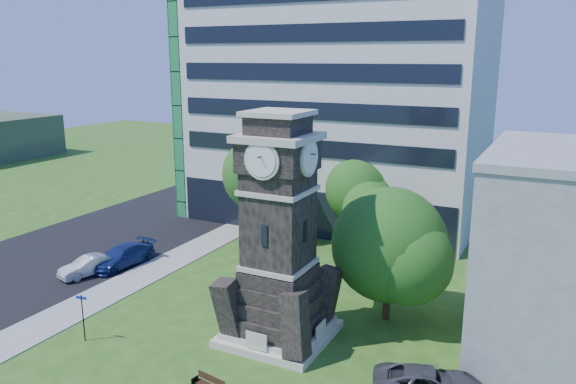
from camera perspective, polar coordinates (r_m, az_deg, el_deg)
The scene contains 13 objects.
ground at distance 31.35m, azimuth -7.70°, elevation -14.72°, with size 160.00×160.00×0.00m, color #255418.
sidewalk at distance 40.33m, azimuth -14.95°, elevation -8.39°, with size 3.00×70.00×0.06m, color gray.
street at distance 46.17m, azimuth -22.92°, elevation -6.22°, with size 14.00×80.00×0.02m, color black.
clock_tower at distance 29.36m, azimuth -0.95°, elevation -5.34°, with size 5.40×5.40×12.22m.
office_tall at distance 52.07m, azimuth 5.34°, elevation 12.89°, with size 26.20×15.11×28.60m.
car_street_mid at distance 41.66m, azimuth -19.64°, elevation -7.10°, with size 1.38×3.96×1.31m, color #9A9CA1.
car_street_north at distance 42.60m, azimuth -16.52°, elevation -6.27°, with size 2.10×5.16×1.50m, color navy.
car_east_lot at distance 26.97m, azimuth 14.18°, elevation -18.42°, with size 2.30×4.99×1.39m, color #48484D.
street_sign at distance 32.23m, azimuth -20.14°, elevation -11.40°, with size 0.63×0.06×2.63m.
tree_nw at distance 46.23m, azimuth -2.81°, elevation 1.55°, with size 6.81×6.19×8.49m.
tree_nc at distance 45.62m, azimuth 7.32°, elevation 0.06°, with size 6.02×5.48×7.14m.
tree_ne at distance 42.86m, azimuth 8.46°, elevation -2.04°, with size 4.78×4.34×5.68m.
tree_east at distance 32.17m, azimuth 10.37°, elevation -5.58°, with size 7.17×6.52×7.80m.
Camera 1 is at (15.95, -22.57, 14.81)m, focal length 35.00 mm.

